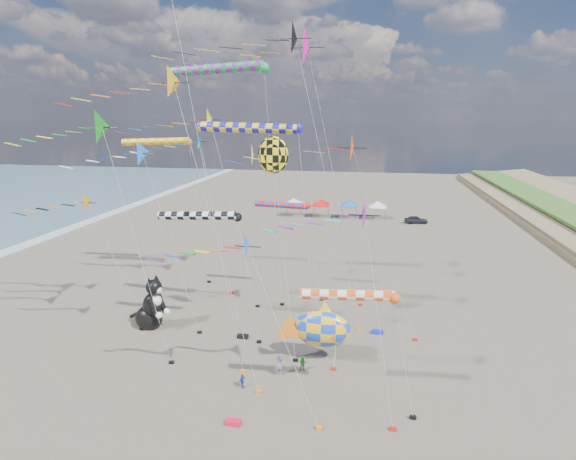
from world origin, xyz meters
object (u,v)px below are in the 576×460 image
at_px(person_adult, 279,366).
at_px(child_green, 303,364).
at_px(parked_car, 416,220).
at_px(fish_inflatable, 321,329).
at_px(child_blue, 242,381).
at_px(cat_inflatable, 150,301).

xyz_separation_m(person_adult, child_green, (1.59, 0.87, -0.18)).
relative_size(child_green, parked_car, 0.31).
distance_m(fish_inflatable, child_green, 2.78).
bearing_deg(child_blue, child_green, -25.20).
bearing_deg(fish_inflatable, child_blue, -138.43).
distance_m(child_green, parked_car, 50.09).
relative_size(cat_inflatable, person_adult, 3.16).
relative_size(person_adult, child_blue, 1.50).
bearing_deg(cat_inflatable, fish_inflatable, 7.87).
bearing_deg(parked_car, cat_inflatable, 142.36).
relative_size(child_green, child_blue, 1.16).
height_order(cat_inflatable, child_green, cat_inflatable).
bearing_deg(child_blue, parked_car, 11.36).
height_order(cat_inflatable, parked_car, cat_inflatable).
bearing_deg(person_adult, cat_inflatable, 132.15).
xyz_separation_m(cat_inflatable, fish_inflatable, (14.80, -2.85, 0.23)).
bearing_deg(child_green, fish_inflatable, 43.63).
xyz_separation_m(fish_inflatable, person_adult, (-2.67, -2.39, -1.88)).
bearing_deg(fish_inflatable, cat_inflatable, 169.09).
height_order(child_green, parked_car, parked_car).
xyz_separation_m(child_green, child_blue, (-3.70, -2.72, -0.08)).
bearing_deg(cat_inflatable, child_green, 1.11).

